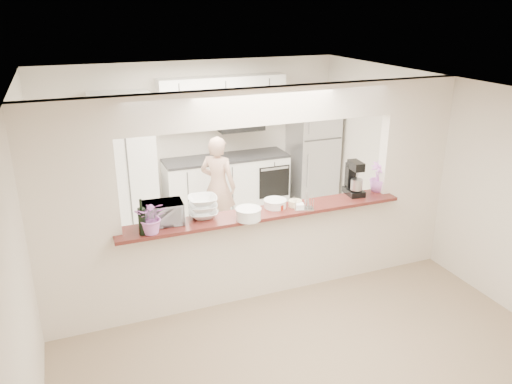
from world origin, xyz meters
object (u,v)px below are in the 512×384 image
refrigerator (313,153)px  person (218,187)px  toaster_oven (162,213)px  stand_mixer (354,179)px

refrigerator → person: 2.19m
refrigerator → toaster_oven: bearing=-140.9°
refrigerator → stand_mixer: (-0.80, -2.59, 0.43)m
stand_mixer → refrigerator: bearing=72.8°
toaster_oven → stand_mixer: bearing=3.8°
refrigerator → person: (-2.02, -0.83, -0.09)m
refrigerator → toaster_oven: 4.14m
refrigerator → stand_mixer: bearing=-107.2°
refrigerator → stand_mixer: 2.74m
refrigerator → toaster_oven: size_ratio=3.89×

